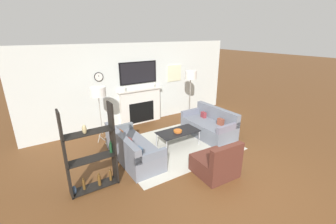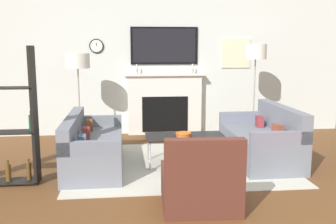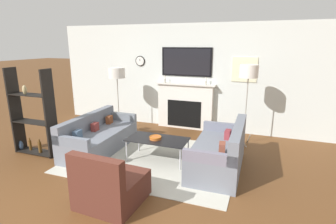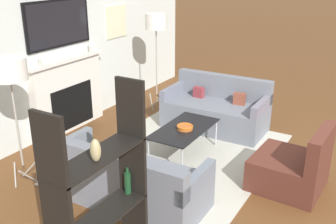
# 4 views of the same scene
# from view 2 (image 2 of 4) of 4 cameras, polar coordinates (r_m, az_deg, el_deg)

# --- Properties ---
(fireplace_wall) EXTENTS (7.37, 0.28, 2.70)m
(fireplace_wall) POSITION_cam_2_polar(r_m,az_deg,el_deg) (7.85, -0.53, 5.84)
(fireplace_wall) COLOR silver
(fireplace_wall) RESTS_ON ground_plane
(area_rug) EXTENTS (3.17, 2.44, 0.01)m
(area_rug) POSITION_cam_2_polar(r_m,az_deg,el_deg) (5.93, 1.58, -7.50)
(area_rug) COLOR beige
(area_rug) RESTS_ON ground_plane
(couch_left) EXTENTS (0.79, 1.88, 0.75)m
(couch_left) POSITION_cam_2_polar(r_m,az_deg,el_deg) (5.83, -10.99, -5.23)
(couch_left) COLOR slate
(couch_left) RESTS_ON ground_plane
(couch_right) EXTENTS (0.86, 1.68, 0.85)m
(couch_right) POSITION_cam_2_polar(r_m,az_deg,el_deg) (6.16, 13.52, -4.28)
(couch_right) COLOR slate
(couch_right) RESTS_ON ground_plane
(armchair) EXTENTS (0.86, 0.87, 0.84)m
(armchair) POSITION_cam_2_polar(r_m,az_deg,el_deg) (4.36, 4.70, -10.33)
(armchair) COLOR #52281F
(armchair) RESTS_ON ground_plane
(coffee_table) EXTENTS (1.16, 0.60, 0.44)m
(coffee_table) POSITION_cam_2_polar(r_m,az_deg,el_deg) (5.80, 2.53, -3.74)
(coffee_table) COLOR black
(coffee_table) RESTS_ON ground_plane
(decorative_bowl) EXTENTS (0.23, 0.23, 0.06)m
(decorative_bowl) POSITION_cam_2_polar(r_m,az_deg,el_deg) (5.76, 2.26, -3.24)
(decorative_bowl) COLOR #C05D24
(decorative_bowl) RESTS_ON coffee_table
(floor_lamp_left) EXTENTS (0.42, 0.42, 1.63)m
(floor_lamp_left) POSITION_cam_2_polar(r_m,az_deg,el_deg) (7.04, -12.98, 7.09)
(floor_lamp_left) COLOR #9E998E
(floor_lamp_left) RESTS_ON ground_plane
(floor_lamp_right) EXTENTS (0.39, 0.39, 1.79)m
(floor_lamp_right) POSITION_cam_2_polar(r_m,az_deg,el_deg) (7.38, 12.60, 8.35)
(floor_lamp_right) COLOR #9E998E
(floor_lamp_right) RESTS_ON ground_plane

